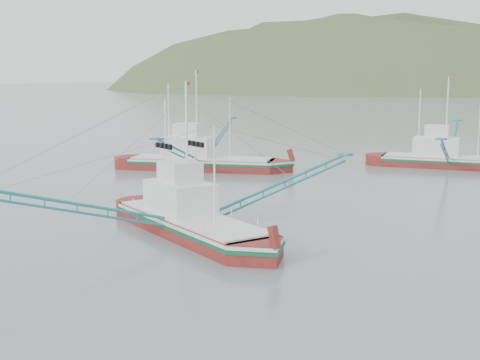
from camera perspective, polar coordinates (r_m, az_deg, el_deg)
The scene contains 5 objects.
ground at distance 43.08m, azimuth -4.79°, elevation -5.22°, with size 1200.00×1200.00×0.00m, color slate.
main_boat at distance 44.31m, azimuth -4.28°, elevation -1.92°, with size 15.40×26.14×10.96m.
bg_boat_far at distance 79.63m, azimuth 17.37°, elevation 2.49°, with size 15.57×26.70×11.04m.
bg_boat_left at distance 74.30m, azimuth -3.39°, elevation 2.71°, with size 16.49×27.78×11.83m.
headland_left at distance 443.08m, azimuth 8.75°, elevation 7.59°, with size 448.00×308.00×210.00m, color #40542B.
Camera 1 is at (27.70, -31.24, 10.61)m, focal length 50.00 mm.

